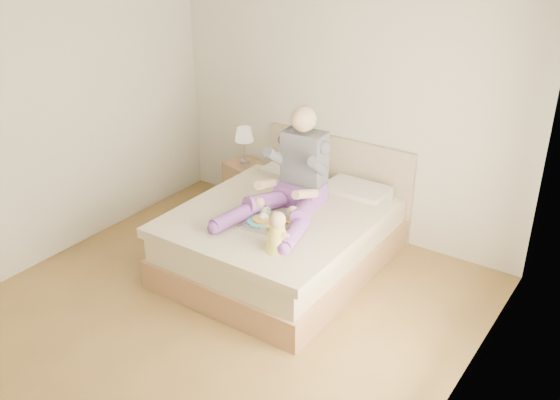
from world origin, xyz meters
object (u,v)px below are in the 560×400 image
Objects in this scene: nightstand at (247,184)px; adult at (293,181)px; baby at (278,235)px; tray at (273,222)px; bed at (287,233)px.

nightstand is 0.43× the size of adult.
baby reaches higher than nightstand.
nightstand is at bearing 141.45° from adult.
tray is at bearing 126.24° from baby.
adult is (1.17, -0.80, 0.64)m from nightstand.
adult is at bearing -20.05° from nightstand.
adult is 0.79m from baby.
tray is (0.11, -0.39, 0.32)m from bed.
tray is 1.47× the size of baby.
nightstand is 1.73m from tray.
baby is at bearing -58.40° from tray.
nightstand is at bearing 126.65° from tray.
bed is 4.20× the size of nightstand.
nightstand is (-1.09, 0.80, -0.06)m from bed.
baby is at bearing -31.06° from nightstand.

